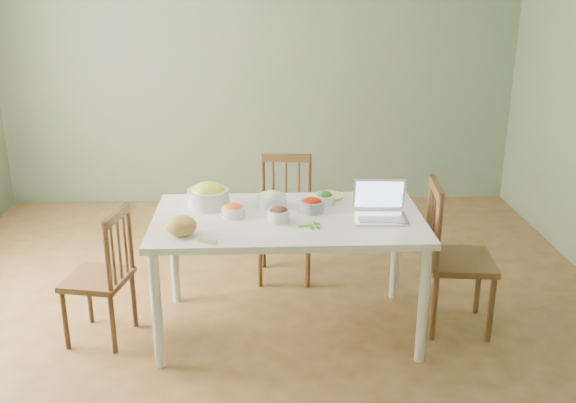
{
  "coord_description": "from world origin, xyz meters",
  "views": [
    {
      "loc": [
        0.02,
        -3.89,
        2.2
      ],
      "look_at": [
        0.18,
        -0.1,
        0.88
      ],
      "focal_mm": 40.89,
      "sensor_mm": 36.0,
      "label": 1
    }
  ],
  "objects_px": {
    "dining_table": "(288,274)",
    "laptop": "(382,203)",
    "chair_left": "(97,276)",
    "bowl_squash": "(208,195)",
    "bread_boule": "(181,226)",
    "chair_far": "(285,220)",
    "chair_right": "(461,258)"
  },
  "relations": [
    {
      "from": "dining_table",
      "to": "laptop",
      "type": "height_order",
      "value": "laptop"
    },
    {
      "from": "chair_left",
      "to": "bowl_squash",
      "type": "relative_size",
      "value": 3.21
    },
    {
      "from": "dining_table",
      "to": "laptop",
      "type": "distance_m",
      "value": 0.76
    },
    {
      "from": "laptop",
      "to": "bread_boule",
      "type": "bearing_deg",
      "value": -167.17
    },
    {
      "from": "chair_far",
      "to": "chair_left",
      "type": "height_order",
      "value": "chair_far"
    },
    {
      "from": "chair_right",
      "to": "laptop",
      "type": "bearing_deg",
      "value": 103.24
    },
    {
      "from": "dining_table",
      "to": "laptop",
      "type": "bearing_deg",
      "value": -7.8
    },
    {
      "from": "chair_left",
      "to": "chair_right",
      "type": "distance_m",
      "value": 2.29
    },
    {
      "from": "chair_right",
      "to": "bread_boule",
      "type": "xyz_separation_m",
      "value": [
        -1.73,
        -0.27,
        0.35
      ]
    },
    {
      "from": "chair_far",
      "to": "chair_left",
      "type": "relative_size",
      "value": 1.07
    },
    {
      "from": "chair_right",
      "to": "chair_far",
      "type": "bearing_deg",
      "value": 60.42
    },
    {
      "from": "chair_left",
      "to": "chair_right",
      "type": "xyz_separation_m",
      "value": [
        2.29,
        0.05,
        0.06
      ]
    },
    {
      "from": "bread_boule",
      "to": "bowl_squash",
      "type": "distance_m",
      "value": 0.49
    },
    {
      "from": "dining_table",
      "to": "bowl_squash",
      "type": "relative_size",
      "value": 6.2
    },
    {
      "from": "chair_right",
      "to": "bowl_squash",
      "type": "height_order",
      "value": "chair_right"
    },
    {
      "from": "chair_right",
      "to": "bread_boule",
      "type": "distance_m",
      "value": 1.78
    },
    {
      "from": "bowl_squash",
      "to": "laptop",
      "type": "xyz_separation_m",
      "value": [
        1.07,
        -0.28,
        0.03
      ]
    },
    {
      "from": "laptop",
      "to": "chair_right",
      "type": "bearing_deg",
      "value": 10.76
    },
    {
      "from": "dining_table",
      "to": "chair_right",
      "type": "xyz_separation_m",
      "value": [
        1.1,
        -0.01,
        0.1
      ]
    },
    {
      "from": "chair_left",
      "to": "bread_boule",
      "type": "height_order",
      "value": "bread_boule"
    },
    {
      "from": "chair_right",
      "to": "bowl_squash",
      "type": "distance_m",
      "value": 1.66
    },
    {
      "from": "dining_table",
      "to": "chair_left",
      "type": "height_order",
      "value": "chair_left"
    },
    {
      "from": "chair_right",
      "to": "laptop",
      "type": "relative_size",
      "value": 3.03
    },
    {
      "from": "bowl_squash",
      "to": "bread_boule",
      "type": "bearing_deg",
      "value": -104.2
    },
    {
      "from": "dining_table",
      "to": "chair_right",
      "type": "relative_size",
      "value": 1.7
    },
    {
      "from": "bread_boule",
      "to": "laptop",
      "type": "relative_size",
      "value": 0.55
    },
    {
      "from": "chair_left",
      "to": "laptop",
      "type": "height_order",
      "value": "laptop"
    },
    {
      "from": "bread_boule",
      "to": "laptop",
      "type": "xyz_separation_m",
      "value": [
        1.19,
        0.2,
        0.05
      ]
    },
    {
      "from": "bread_boule",
      "to": "bowl_squash",
      "type": "height_order",
      "value": "bowl_squash"
    },
    {
      "from": "chair_left",
      "to": "laptop",
      "type": "relative_size",
      "value": 2.68
    },
    {
      "from": "dining_table",
      "to": "laptop",
      "type": "xyz_separation_m",
      "value": [
        0.56,
        -0.08,
        0.5
      ]
    },
    {
      "from": "chair_far",
      "to": "bread_boule",
      "type": "relative_size",
      "value": 5.18
    }
  ]
}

